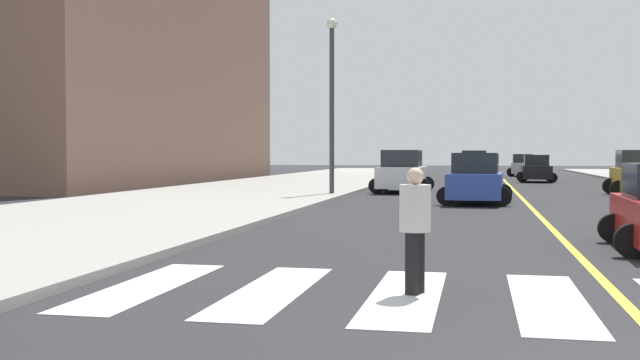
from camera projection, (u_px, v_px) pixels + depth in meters
sidewalk_kerb_west at (183, 202)px, 27.45m from camera, size 10.00×120.00×0.15m
crosswalk_paint at (626, 304)px, 9.31m from camera, size 13.50×4.00×0.01m
lane_divider_paint at (509, 185)px, 44.54m from camera, size 0.16×80.00×0.01m
car_black_nearest at (536, 169)px, 48.80m from camera, size 2.50×3.95×1.75m
car_white_second at (402, 173)px, 35.76m from camera, size 2.83×4.50×2.00m
car_silver_third at (522, 166)px, 61.44m from camera, size 2.57×4.04×1.78m
car_blue_fourth at (476, 180)px, 27.83m from camera, size 2.74×4.26×1.87m
car_gray_sixth at (475, 165)px, 56.99m from camera, size 2.97×4.66×2.05m
car_yellow_seventh at (640, 175)px, 32.79m from camera, size 2.92×4.55×1.99m
pedestrian_crossing at (415, 225)px, 9.97m from camera, size 0.41×0.41×1.67m
street_lamp at (332, 90)px, 32.17m from camera, size 0.44×0.44×7.40m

